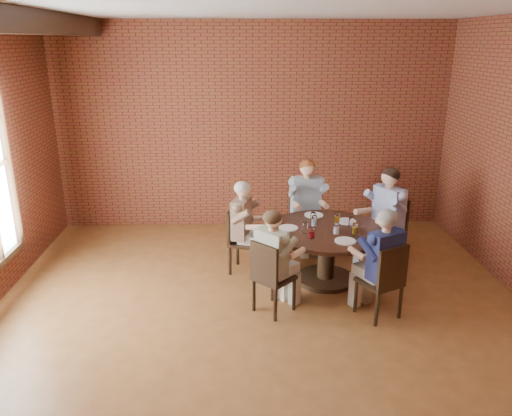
{
  "coord_description": "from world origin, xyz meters",
  "views": [
    {
      "loc": [
        -0.27,
        -4.79,
        3.08
      ],
      "look_at": [
        -0.05,
        1.0,
        1.13
      ],
      "focal_mm": 35.0,
      "sensor_mm": 36.0,
      "label": 1
    }
  ],
  "objects_px": {
    "diner_a": "(385,217)",
    "chair_d": "(270,275)",
    "chair_a": "(389,228)",
    "diner_e": "(381,264)",
    "chair_c": "(240,237)",
    "dining_table": "(327,244)",
    "diner_c": "(245,228)",
    "diner_b": "(307,206)",
    "smartphone": "(352,239)",
    "diner_d": "(274,262)",
    "chair_e": "(385,279)",
    "chair_b": "(305,214)"
  },
  "relations": [
    {
      "from": "chair_e",
      "to": "chair_b",
      "type": "bearing_deg",
      "value": -101.05
    },
    {
      "from": "diner_b",
      "to": "diner_d",
      "type": "xyz_separation_m",
      "value": [
        -0.63,
        -1.87,
        -0.06
      ]
    },
    {
      "from": "diner_c",
      "to": "diner_d",
      "type": "height_order",
      "value": "diner_c"
    },
    {
      "from": "chair_a",
      "to": "chair_b",
      "type": "xyz_separation_m",
      "value": [
        -1.12,
        0.66,
        -0.01
      ]
    },
    {
      "from": "diner_c",
      "to": "chair_e",
      "type": "relative_size",
      "value": 1.39
    },
    {
      "from": "chair_c",
      "to": "chair_e",
      "type": "xyz_separation_m",
      "value": [
        1.64,
        -1.35,
        0.01
      ]
    },
    {
      "from": "dining_table",
      "to": "diner_c",
      "type": "xyz_separation_m",
      "value": [
        -1.07,
        0.35,
        0.12
      ]
    },
    {
      "from": "diner_d",
      "to": "smartphone",
      "type": "height_order",
      "value": "diner_d"
    },
    {
      "from": "chair_b",
      "to": "chair_c",
      "type": "relative_size",
      "value": 1.06
    },
    {
      "from": "diner_c",
      "to": "smartphone",
      "type": "distance_m",
      "value": 1.49
    },
    {
      "from": "chair_b",
      "to": "smartphone",
      "type": "bearing_deg",
      "value": -83.19
    },
    {
      "from": "chair_a",
      "to": "chair_d",
      "type": "bearing_deg",
      "value": -82.42
    },
    {
      "from": "chair_a",
      "to": "diner_e",
      "type": "distance_m",
      "value": 1.56
    },
    {
      "from": "diner_b",
      "to": "diner_d",
      "type": "bearing_deg",
      "value": -114.71
    },
    {
      "from": "diner_e",
      "to": "chair_c",
      "type": "bearing_deg",
      "value": -65.4
    },
    {
      "from": "diner_a",
      "to": "diner_b",
      "type": "xyz_separation_m",
      "value": [
        -1.02,
        0.62,
        -0.01
      ]
    },
    {
      "from": "dining_table",
      "to": "chair_a",
      "type": "bearing_deg",
      "value": 29.61
    },
    {
      "from": "diner_d",
      "to": "diner_c",
      "type": "bearing_deg",
      "value": -28.7
    },
    {
      "from": "chair_c",
      "to": "diner_c",
      "type": "xyz_separation_m",
      "value": [
        0.08,
        -0.02,
        0.15
      ]
    },
    {
      "from": "chair_a",
      "to": "chair_c",
      "type": "bearing_deg",
      "value": -114.54
    },
    {
      "from": "diner_d",
      "to": "chair_e",
      "type": "bearing_deg",
      "value": -145.12
    },
    {
      "from": "dining_table",
      "to": "chair_c",
      "type": "height_order",
      "value": "chair_c"
    },
    {
      "from": "dining_table",
      "to": "diner_d",
      "type": "distance_m",
      "value": 1.06
    },
    {
      "from": "dining_table",
      "to": "diner_a",
      "type": "height_order",
      "value": "diner_a"
    },
    {
      "from": "diner_c",
      "to": "dining_table",
      "type": "bearing_deg",
      "value": -90.0
    },
    {
      "from": "diner_c",
      "to": "chair_b",
      "type": "bearing_deg",
      "value": -28.93
    },
    {
      "from": "diner_d",
      "to": "chair_e",
      "type": "height_order",
      "value": "diner_d"
    },
    {
      "from": "chair_a",
      "to": "chair_e",
      "type": "distance_m",
      "value": 1.61
    },
    {
      "from": "chair_b",
      "to": "dining_table",
      "type": "bearing_deg",
      "value": -90.0
    },
    {
      "from": "chair_b",
      "to": "diner_d",
      "type": "distance_m",
      "value": 2.07
    },
    {
      "from": "chair_a",
      "to": "diner_e",
      "type": "height_order",
      "value": "diner_e"
    },
    {
      "from": "chair_a",
      "to": "smartphone",
      "type": "xyz_separation_m",
      "value": [
        -0.75,
        -0.93,
        0.23
      ]
    },
    {
      "from": "diner_c",
      "to": "diner_d",
      "type": "relative_size",
      "value": 1.01
    },
    {
      "from": "dining_table",
      "to": "diner_e",
      "type": "height_order",
      "value": "diner_e"
    },
    {
      "from": "chair_b",
      "to": "chair_e",
      "type": "height_order",
      "value": "chair_b"
    },
    {
      "from": "diner_b",
      "to": "diner_e",
      "type": "distance_m",
      "value": 2.11
    },
    {
      "from": "chair_d",
      "to": "chair_e",
      "type": "distance_m",
      "value": 1.31
    },
    {
      "from": "chair_a",
      "to": "smartphone",
      "type": "relative_size",
      "value": 7.55
    },
    {
      "from": "chair_a",
      "to": "diner_e",
      "type": "relative_size",
      "value": 0.75
    },
    {
      "from": "chair_c",
      "to": "diner_c",
      "type": "height_order",
      "value": "diner_c"
    },
    {
      "from": "diner_b",
      "to": "diner_e",
      "type": "bearing_deg",
      "value": -80.19
    },
    {
      "from": "smartphone",
      "to": "dining_table",
      "type": "bearing_deg",
      "value": 112.34
    },
    {
      "from": "diner_d",
      "to": "smartphone",
      "type": "xyz_separation_m",
      "value": [
        0.99,
        0.37,
        0.12
      ]
    },
    {
      "from": "diner_a",
      "to": "chair_d",
      "type": "xyz_separation_m",
      "value": [
        -1.71,
        -1.31,
        -0.21
      ]
    },
    {
      "from": "chair_a",
      "to": "chair_c",
      "type": "distance_m",
      "value": 2.14
    },
    {
      "from": "chair_d",
      "to": "chair_a",
      "type": "bearing_deg",
      "value": -97.57
    },
    {
      "from": "dining_table",
      "to": "diner_e",
      "type": "distance_m",
      "value": 1.02
    },
    {
      "from": "chair_d",
      "to": "smartphone",
      "type": "bearing_deg",
      "value": -112.35
    },
    {
      "from": "chair_a",
      "to": "diner_b",
      "type": "distance_m",
      "value": 1.26
    },
    {
      "from": "chair_c",
      "to": "diner_c",
      "type": "relative_size",
      "value": 0.71
    }
  ]
}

